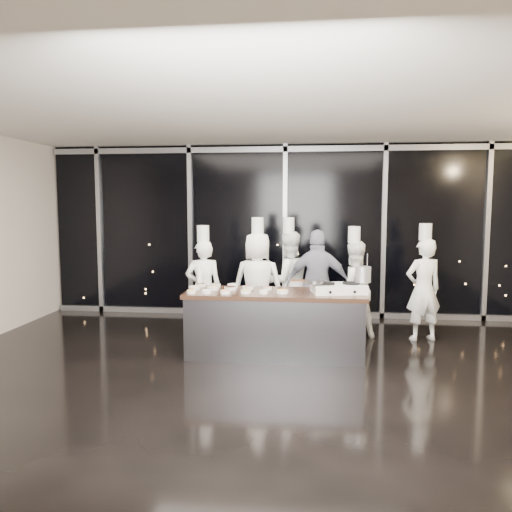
{
  "coord_description": "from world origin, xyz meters",
  "views": [
    {
      "loc": [
        0.49,
        -5.88,
        2.11
      ],
      "look_at": [
        -0.3,
        1.2,
        1.36
      ],
      "focal_mm": 35.0,
      "sensor_mm": 36.0,
      "label": 1
    }
  ],
  "objects_px": {
    "chef_right": "(353,289)",
    "stove": "(339,288)",
    "frying_pan": "(314,281)",
    "chef_left": "(258,284)",
    "chef_center": "(288,281)",
    "stock_pot": "(363,274)",
    "chef_side": "(423,288)",
    "chef_far_left": "(204,288)",
    "demo_counter": "(275,323)",
    "guest": "(318,284)"
  },
  "relations": [
    {
      "from": "frying_pan",
      "to": "chef_left",
      "type": "height_order",
      "value": "chef_left"
    },
    {
      "from": "chef_right",
      "to": "chef_side",
      "type": "height_order",
      "value": "chef_side"
    },
    {
      "from": "chef_side",
      "to": "stove",
      "type": "bearing_deg",
      "value": 20.44
    },
    {
      "from": "stove",
      "to": "guest",
      "type": "xyz_separation_m",
      "value": [
        -0.26,
        1.05,
        -0.11
      ]
    },
    {
      "from": "chef_right",
      "to": "stove",
      "type": "bearing_deg",
      "value": 57.81
    },
    {
      "from": "demo_counter",
      "to": "stove",
      "type": "relative_size",
      "value": 3.18
    },
    {
      "from": "demo_counter",
      "to": "chef_left",
      "type": "bearing_deg",
      "value": 109.66
    },
    {
      "from": "chef_left",
      "to": "frying_pan",
      "type": "bearing_deg",
      "value": 136.78
    },
    {
      "from": "chef_left",
      "to": "chef_right",
      "type": "xyz_separation_m",
      "value": [
        1.5,
        0.1,
        -0.07
      ]
    },
    {
      "from": "stock_pot",
      "to": "chef_right",
      "type": "height_order",
      "value": "chef_right"
    },
    {
      "from": "stock_pot",
      "to": "chef_right",
      "type": "relative_size",
      "value": 0.12
    },
    {
      "from": "stove",
      "to": "chef_center",
      "type": "height_order",
      "value": "chef_center"
    },
    {
      "from": "chef_side",
      "to": "demo_counter",
      "type": "bearing_deg",
      "value": 7.91
    },
    {
      "from": "stock_pot",
      "to": "guest",
      "type": "xyz_separation_m",
      "value": [
        -0.59,
        0.98,
        -0.3
      ]
    },
    {
      "from": "chef_left",
      "to": "stove",
      "type": "bearing_deg",
      "value": 148.09
    },
    {
      "from": "demo_counter",
      "to": "chef_left",
      "type": "distance_m",
      "value": 1.11
    },
    {
      "from": "chef_center",
      "to": "stock_pot",
      "type": "bearing_deg",
      "value": 107.0
    },
    {
      "from": "stove",
      "to": "chef_left",
      "type": "xyz_separation_m",
      "value": [
        -1.21,
        0.98,
        -0.12
      ]
    },
    {
      "from": "chef_center",
      "to": "guest",
      "type": "relative_size",
      "value": 1.11
    },
    {
      "from": "guest",
      "to": "chef_right",
      "type": "bearing_deg",
      "value": -175.51
    },
    {
      "from": "chef_left",
      "to": "chef_side",
      "type": "height_order",
      "value": "chef_left"
    },
    {
      "from": "chef_left",
      "to": "guest",
      "type": "relative_size",
      "value": 1.11
    },
    {
      "from": "guest",
      "to": "chef_far_left",
      "type": "bearing_deg",
      "value": 9.32
    },
    {
      "from": "chef_left",
      "to": "chef_right",
      "type": "distance_m",
      "value": 1.5
    },
    {
      "from": "frying_pan",
      "to": "chef_right",
      "type": "relative_size",
      "value": 0.27
    },
    {
      "from": "demo_counter",
      "to": "stove",
      "type": "bearing_deg",
      "value": -0.16
    },
    {
      "from": "chef_far_left",
      "to": "chef_left",
      "type": "height_order",
      "value": "chef_left"
    },
    {
      "from": "chef_center",
      "to": "chef_side",
      "type": "height_order",
      "value": "chef_center"
    },
    {
      "from": "stock_pot",
      "to": "chef_side",
      "type": "distance_m",
      "value": 1.45
    },
    {
      "from": "stove",
      "to": "frying_pan",
      "type": "relative_size",
      "value": 1.61
    },
    {
      "from": "chef_center",
      "to": "chef_right",
      "type": "relative_size",
      "value": 1.07
    },
    {
      "from": "stock_pot",
      "to": "stove",
      "type": "bearing_deg",
      "value": -168.08
    },
    {
      "from": "chef_side",
      "to": "frying_pan",
      "type": "bearing_deg",
      "value": 16.46
    },
    {
      "from": "chef_far_left",
      "to": "chef_right",
      "type": "height_order",
      "value": "chef_far_left"
    },
    {
      "from": "chef_center",
      "to": "chef_side",
      "type": "relative_size",
      "value": 1.04
    },
    {
      "from": "frying_pan",
      "to": "stock_pot",
      "type": "distance_m",
      "value": 0.68
    },
    {
      "from": "stove",
      "to": "chef_far_left",
      "type": "relative_size",
      "value": 0.44
    },
    {
      "from": "stock_pot",
      "to": "chef_center",
      "type": "relative_size",
      "value": 0.11
    },
    {
      "from": "stove",
      "to": "frying_pan",
      "type": "height_order",
      "value": "frying_pan"
    },
    {
      "from": "guest",
      "to": "chef_right",
      "type": "relative_size",
      "value": 0.97
    },
    {
      "from": "stock_pot",
      "to": "chef_far_left",
      "type": "relative_size",
      "value": 0.12
    },
    {
      "from": "chef_center",
      "to": "guest",
      "type": "bearing_deg",
      "value": 125.03
    },
    {
      "from": "stove",
      "to": "stock_pot",
      "type": "distance_m",
      "value": 0.38
    },
    {
      "from": "stock_pot",
      "to": "chef_center",
      "type": "height_order",
      "value": "chef_center"
    },
    {
      "from": "stove",
      "to": "guest",
      "type": "bearing_deg",
      "value": 93.63
    },
    {
      "from": "guest",
      "to": "demo_counter",
      "type": "bearing_deg",
      "value": 61.9
    },
    {
      "from": "stove",
      "to": "frying_pan",
      "type": "xyz_separation_m",
      "value": [
        -0.33,
        -0.08,
        0.1
      ]
    },
    {
      "from": "stock_pot",
      "to": "chef_side",
      "type": "xyz_separation_m",
      "value": [
        1.02,
        0.98,
        -0.33
      ]
    },
    {
      "from": "chef_side",
      "to": "chef_far_left",
      "type": "bearing_deg",
      "value": -13.41
    },
    {
      "from": "chef_right",
      "to": "guest",
      "type": "bearing_deg",
      "value": -14.6
    }
  ]
}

